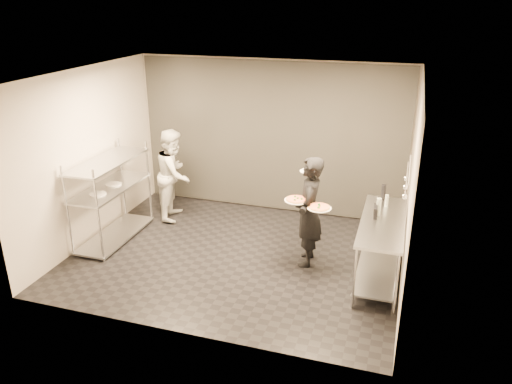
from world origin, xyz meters
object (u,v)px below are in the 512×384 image
(prep_counter, at_px, (381,239))
(bottle_clear, at_px, (387,200))
(pizza_plate_far, at_px, (319,207))
(chef, at_px, (174,174))
(bottle_dark, at_px, (384,192))
(waiter, at_px, (309,212))
(salad_plate, at_px, (309,170))
(pizza_plate_near, at_px, (296,200))
(pos_monitor, at_px, (375,211))
(pass_rack, at_px, (111,195))
(bottle_green, at_px, (379,207))

(prep_counter, height_order, bottle_clear, bottle_clear)
(pizza_plate_far, bearing_deg, bottle_clear, 34.63)
(chef, distance_m, bottle_dark, 3.69)
(waiter, height_order, chef, waiter)
(chef, distance_m, bottle_clear, 3.78)
(chef, bearing_deg, bottle_dark, -105.24)
(salad_plate, bearing_deg, pizza_plate_near, -98.50)
(pizza_plate_far, bearing_deg, pizza_plate_near, 166.38)
(bottle_clear, bearing_deg, pos_monitor, -105.99)
(prep_counter, relative_size, salad_plate, 6.84)
(pass_rack, bearing_deg, pizza_plate_far, -1.50)
(pizza_plate_near, bearing_deg, waiter, 44.37)
(prep_counter, bearing_deg, pass_rack, -179.97)
(pos_monitor, bearing_deg, chef, 159.33)
(salad_plate, bearing_deg, bottle_green, -14.77)
(pass_rack, distance_m, pos_monitor, 4.22)
(prep_counter, bearing_deg, pizza_plate_far, -174.03)
(pizza_plate_far, height_order, pos_monitor, pos_monitor)
(waiter, height_order, pizza_plate_near, waiter)
(pizza_plate_near, height_order, bottle_green, bottle_green)
(prep_counter, height_order, bottle_dark, bottle_dark)
(chef, bearing_deg, pass_rack, 141.35)
(waiter, xyz_separation_m, bottle_green, (0.99, 0.03, 0.20))
(chef, distance_m, salad_plate, 2.70)
(pizza_plate_near, bearing_deg, pos_monitor, 5.00)
(pos_monitor, height_order, bottle_green, bottle_green)
(pass_rack, xyz_separation_m, pizza_plate_far, (3.44, -0.09, 0.27))
(bottle_dark, bearing_deg, salad_plate, -164.14)
(prep_counter, distance_m, bottle_green, 0.46)
(prep_counter, xyz_separation_m, pos_monitor, (-0.12, 0.09, 0.37))
(chef, bearing_deg, waiter, -119.92)
(prep_counter, distance_m, pizza_plate_far, 0.98)
(pizza_plate_far, height_order, salad_plate, salad_plate)
(pass_rack, bearing_deg, pizza_plate_near, -0.11)
(pos_monitor, xyz_separation_m, bottle_dark, (0.06, 0.68, 0.04))
(chef, height_order, bottle_clear, chef)
(pizza_plate_far, xyz_separation_m, pos_monitor, (0.77, 0.18, -0.04))
(pizza_plate_near, height_order, pizza_plate_far, pizza_plate_near)
(pizza_plate_near, relative_size, salad_plate, 1.33)
(bottle_dark, bearing_deg, pos_monitor, -95.05)
(prep_counter, bearing_deg, chef, 163.57)
(pass_rack, height_order, prep_counter, pass_rack)
(pizza_plate_near, distance_m, bottle_clear, 1.35)
(pass_rack, distance_m, bottle_green, 4.26)
(pizza_plate_near, distance_m, pizza_plate_far, 0.36)
(chef, bearing_deg, salad_plate, -114.17)
(pizza_plate_far, bearing_deg, salad_plate, 116.86)
(pass_rack, bearing_deg, pos_monitor, 1.25)
(prep_counter, xyz_separation_m, bottle_green, (-0.09, 0.17, 0.42))
(chef, relative_size, bottle_clear, 9.31)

